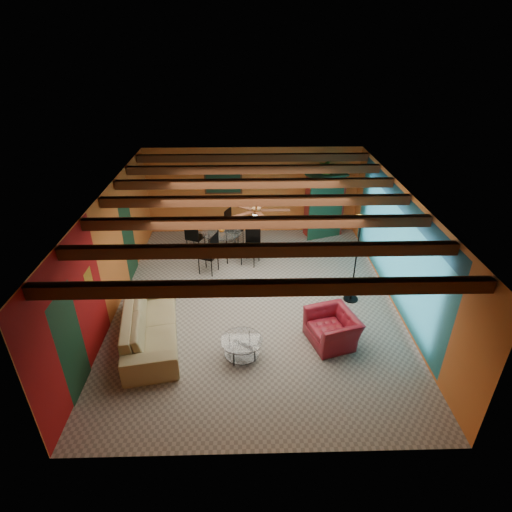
{
  "coord_description": "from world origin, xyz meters",
  "views": [
    {
      "loc": [
        -0.22,
        -8.02,
        5.69
      ],
      "look_at": [
        0.0,
        0.2,
        1.15
      ],
      "focal_mm": 28.69,
      "sensor_mm": 36.0,
      "label": 1
    }
  ],
  "objects_px": {
    "sofa": "(151,324)",
    "vase": "(221,218)",
    "floor_lamp": "(356,261)",
    "dining_table": "(222,240)",
    "armoire": "(324,206)",
    "coffee_table": "(242,348)",
    "armchair": "(332,328)",
    "potted_plant": "(328,167)"
  },
  "relations": [
    {
      "from": "sofa",
      "to": "vase",
      "type": "relative_size",
      "value": 15.33
    },
    {
      "from": "floor_lamp",
      "to": "dining_table",
      "type": "bearing_deg",
      "value": 145.82
    },
    {
      "from": "armoire",
      "to": "vase",
      "type": "relative_size",
      "value": 11.06
    },
    {
      "from": "dining_table",
      "to": "vase",
      "type": "distance_m",
      "value": 0.66
    },
    {
      "from": "coffee_table",
      "to": "vase",
      "type": "bearing_deg",
      "value": 97.89
    },
    {
      "from": "armchair",
      "to": "armoire",
      "type": "distance_m",
      "value": 5.21
    },
    {
      "from": "floor_lamp",
      "to": "potted_plant",
      "type": "distance_m",
      "value": 3.81
    },
    {
      "from": "armchair",
      "to": "vase",
      "type": "bearing_deg",
      "value": -163.72
    },
    {
      "from": "sofa",
      "to": "armchair",
      "type": "relative_size",
      "value": 2.61
    },
    {
      "from": "armchair",
      "to": "dining_table",
      "type": "xyz_separation_m",
      "value": [
        -2.42,
        3.65,
        0.24
      ]
    },
    {
      "from": "armchair",
      "to": "floor_lamp",
      "type": "height_order",
      "value": "floor_lamp"
    },
    {
      "from": "dining_table",
      "to": "vase",
      "type": "relative_size",
      "value": 12.68
    },
    {
      "from": "dining_table",
      "to": "vase",
      "type": "height_order",
      "value": "vase"
    },
    {
      "from": "sofa",
      "to": "dining_table",
      "type": "bearing_deg",
      "value": -30.84
    },
    {
      "from": "floor_lamp",
      "to": "armoire",
      "type": "bearing_deg",
      "value": 91.34
    },
    {
      "from": "armchair",
      "to": "floor_lamp",
      "type": "bearing_deg",
      "value": 135.63
    },
    {
      "from": "vase",
      "to": "coffee_table",
      "type": "bearing_deg",
      "value": -82.11
    },
    {
      "from": "vase",
      "to": "floor_lamp",
      "type": "bearing_deg",
      "value": -34.18
    },
    {
      "from": "armchair",
      "to": "potted_plant",
      "type": "xyz_separation_m",
      "value": [
        0.67,
        5.13,
        1.85
      ]
    },
    {
      "from": "sofa",
      "to": "vase",
      "type": "xyz_separation_m",
      "value": [
        1.32,
        3.48,
        0.84
      ]
    },
    {
      "from": "coffee_table",
      "to": "dining_table",
      "type": "bearing_deg",
      "value": 97.89
    },
    {
      "from": "dining_table",
      "to": "floor_lamp",
      "type": "height_order",
      "value": "floor_lamp"
    },
    {
      "from": "armchair",
      "to": "vase",
      "type": "distance_m",
      "value": 4.47
    },
    {
      "from": "armoire",
      "to": "vase",
      "type": "bearing_deg",
      "value": -173.91
    },
    {
      "from": "sofa",
      "to": "potted_plant",
      "type": "height_order",
      "value": "potted_plant"
    },
    {
      "from": "sofa",
      "to": "dining_table",
      "type": "xyz_separation_m",
      "value": [
        1.32,
        3.48,
        0.18
      ]
    },
    {
      "from": "sofa",
      "to": "armchair",
      "type": "bearing_deg",
      "value": -102.55
    },
    {
      "from": "floor_lamp",
      "to": "coffee_table",
      "type": "bearing_deg",
      "value": -144.04
    },
    {
      "from": "armchair",
      "to": "sofa",
      "type": "bearing_deg",
      "value": -109.79
    },
    {
      "from": "dining_table",
      "to": "vase",
      "type": "xyz_separation_m",
      "value": [
        0.0,
        0.0,
        0.66
      ]
    },
    {
      "from": "armoire",
      "to": "potted_plant",
      "type": "distance_m",
      "value": 1.22
    },
    {
      "from": "armchair",
      "to": "floor_lamp",
      "type": "distance_m",
      "value": 1.83
    },
    {
      "from": "coffee_table",
      "to": "sofa",
      "type": "bearing_deg",
      "value": 163.02
    },
    {
      "from": "sofa",
      "to": "coffee_table",
      "type": "xyz_separation_m",
      "value": [
        1.88,
        -0.58,
        -0.18
      ]
    },
    {
      "from": "potted_plant",
      "to": "dining_table",
      "type": "bearing_deg",
      "value": -154.35
    },
    {
      "from": "sofa",
      "to": "coffee_table",
      "type": "distance_m",
      "value": 1.98
    },
    {
      "from": "sofa",
      "to": "armoire",
      "type": "bearing_deg",
      "value": -51.69
    },
    {
      "from": "dining_table",
      "to": "armoire",
      "type": "xyz_separation_m",
      "value": [
        3.1,
        1.49,
        0.39
      ]
    },
    {
      "from": "dining_table",
      "to": "armoire",
      "type": "distance_m",
      "value": 3.46
    },
    {
      "from": "coffee_table",
      "to": "armchair",
      "type": "bearing_deg",
      "value": 12.53
    },
    {
      "from": "sofa",
      "to": "armoire",
      "type": "distance_m",
      "value": 6.67
    },
    {
      "from": "armoire",
      "to": "vase",
      "type": "xyz_separation_m",
      "value": [
        -3.1,
        -1.49,
        0.27
      ]
    }
  ]
}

